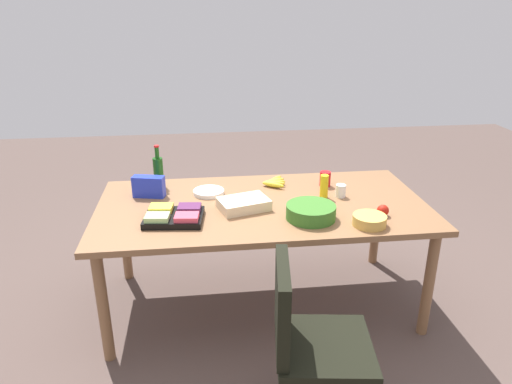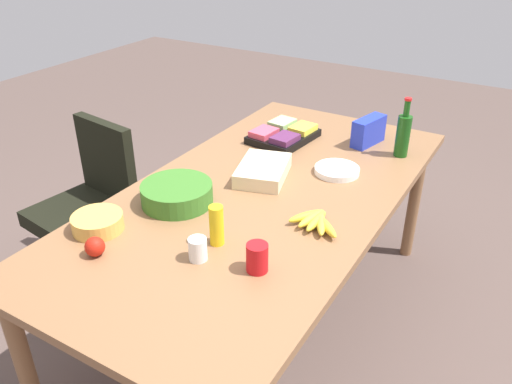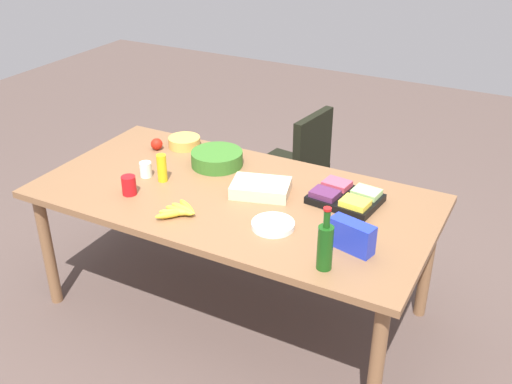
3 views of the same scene
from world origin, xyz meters
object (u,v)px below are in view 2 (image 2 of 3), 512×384
Objects in this scene: apple_red at (95,247)px; red_solo_cup at (257,258)px; salad_bowl at (177,194)px; paper_plate_stack at (337,170)px; chip_bag_blue at (369,131)px; wine_bottle at (403,134)px; conference_table at (262,206)px; fruit_platter at (283,134)px; chip_bowl at (98,223)px; office_chair at (91,222)px; sheet_cake at (263,171)px; banana_bunch at (316,221)px; paper_cup at (198,249)px; mustard_bottle at (217,225)px.

apple_red is 0.62m from red_solo_cup.
salad_bowl reaches higher than paper_plate_stack.
salad_bowl is at bearing -25.36° from chip_bag_blue.
conference_table is at bearing -30.54° from wine_bottle.
fruit_platter reaches higher than conference_table.
apple_red is 0.24× the size of wine_bottle.
office_chair is at bearing -126.79° from chip_bowl.
apple_red is at bearing -14.15° from sheet_cake.
conference_table is 0.59m from red_solo_cup.
conference_table is at bearing -111.79° from banana_bunch.
chip_bag_blue is at bearing 125.01° from office_chair.
chip_bag_blue is 1.52m from chip_bowl.
salad_bowl is at bearing -38.01° from paper_plate_stack.
paper_cup is at bearing 5.43° from conference_table.
wine_bottle is 1.43× the size of paper_plate_stack.
wine_bottle is (-0.58, 0.50, 0.09)m from sheet_cake.
salad_bowl is 1.16m from chip_bag_blue.
paper_cup is 1.18m from fruit_platter.
chip_bowl is (0.04, -0.47, -0.01)m from paper_cup.
chip_bag_blue is (-0.78, 0.22, 0.15)m from conference_table.
fruit_platter reaches higher than sheet_cake.
mustard_bottle is at bearing 179.06° from paper_cup.
red_solo_cup reaches higher than apple_red.
salad_bowl reaches higher than chip_bowl.
conference_table is 0.82m from chip_bag_blue.
office_chair reaches higher than paper_cup.
red_solo_cup is at bearing 2.39° from chip_bag_blue.
chip_bowl is at bearing 53.21° from office_chair.
sheet_cake is at bearing -169.78° from paper_cup.
wine_bottle is 1.22m from mustard_bottle.
wine_bottle is (-1.28, 0.37, 0.08)m from paper_cup.
wine_bottle is 1.90× the size of mustard_bottle.
apple_red is 0.84× the size of paper_cup.
red_solo_cup is (0.39, 1.34, 0.49)m from office_chair.
chip_bowl is at bearing -10.10° from fruit_platter.
banana_bunch reaches higher than conference_table.
mustard_bottle is (-0.12, 0.00, 0.04)m from paper_cup.
wine_bottle is 1.31× the size of banana_bunch.
wine_bottle is 2.86× the size of red_solo_cup.
conference_table is 24.82× the size of paper_cup.
paper_cup reaches higher than conference_table.
chip_bowl is (0.47, -0.75, 0.01)m from banana_bunch.
banana_bunch is at bearing 137.72° from mustard_bottle.
office_chair is 1.09m from apple_red.
apple_red reaches higher than sheet_cake.
red_solo_cup is at bearing -6.90° from wine_bottle.
banana_bunch is at bearing 56.48° from sheet_cake.
paper_cup reaches higher than chip_bowl.
wine_bottle is (-1.46, 0.72, 0.08)m from apple_red.
mustard_bottle is 0.69× the size of banana_bunch.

